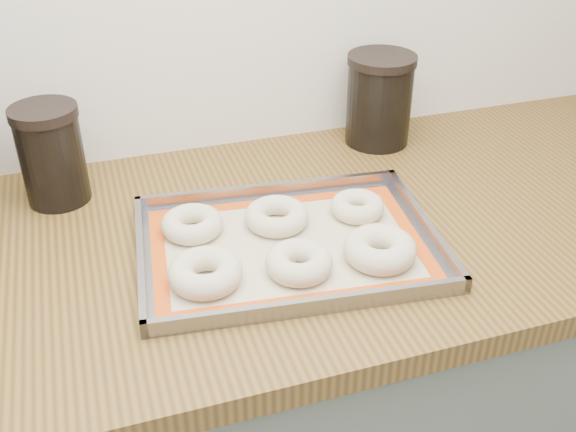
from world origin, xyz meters
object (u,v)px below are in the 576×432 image
object	(u,v)px
bagel_front_right	(380,249)
bagel_front_mid	(299,262)
bagel_front_left	(205,273)
bagel_back_right	(357,207)
bagel_back_mid	(277,216)
baking_tray	(288,245)
bagel_back_left	(192,224)
canister_right	(379,99)
canister_mid	(52,154)

from	to	relation	value
bagel_front_right	bagel_front_mid	bearing A→B (deg)	176.40
bagel_front_left	bagel_front_mid	distance (m)	0.14
bagel_back_right	bagel_back_mid	bearing A→B (deg)	175.12
baking_tray	bagel_back_left	bearing A→B (deg)	148.36
bagel_back_left	bagel_back_right	bearing A→B (deg)	-6.49
bagel_front_mid	bagel_back_left	size ratio (longest dim) A/B	1.01
baking_tray	canister_right	bearing A→B (deg)	46.76
bagel_front_left	baking_tray	bearing A→B (deg)	20.44
bagel_back_left	canister_right	distance (m)	0.48
bagel_back_mid	canister_mid	size ratio (longest dim) A/B	0.60
bagel_front_left	bagel_back_mid	distance (m)	0.18
bagel_back_left	bagel_front_left	bearing A→B (deg)	-93.11
bagel_front_mid	bagel_front_right	bearing A→B (deg)	-3.60
canister_right	bagel_back_right	bearing A→B (deg)	-120.57
baking_tray	bagel_back_left	xyz separation A→B (m)	(-0.13, 0.08, 0.01)
bagel_front_left	canister_mid	world-z (taller)	canister_mid
bagel_front_right	bagel_back_right	distance (m)	0.13
bagel_front_left	bagel_front_right	bearing A→B (deg)	-5.43
bagel_front_mid	bagel_back_mid	distance (m)	0.13
bagel_front_left	bagel_back_right	bearing A→B (deg)	20.46
bagel_back_right	canister_right	xyz separation A→B (m)	(0.15, 0.26, 0.07)
bagel_front_right	bagel_back_left	distance (m)	0.30
baking_tray	canister_mid	bearing A→B (deg)	141.17
canister_mid	bagel_back_right	bearing A→B (deg)	-24.65
bagel_front_mid	canister_mid	world-z (taller)	canister_mid
baking_tray	bagel_front_right	size ratio (longest dim) A/B	4.47
bagel_front_right	bagel_back_mid	xyz separation A→B (m)	(-0.12, 0.14, -0.00)
bagel_back_mid	bagel_front_mid	bearing A→B (deg)	-92.94
bagel_front_left	bagel_back_mid	bearing A→B (deg)	39.13
bagel_back_left	canister_right	bearing A→B (deg)	28.02
bagel_back_left	canister_mid	size ratio (longest dim) A/B	0.57
baking_tray	bagel_front_left	distance (m)	0.15
bagel_back_right	bagel_front_left	bearing A→B (deg)	-159.54
bagel_front_left	canister_mid	xyz separation A→B (m)	(-0.19, 0.32, 0.06)
bagel_front_left	canister_mid	size ratio (longest dim) A/B	0.63
bagel_front_left	bagel_back_left	distance (m)	0.14
bagel_back_mid	bagel_back_right	distance (m)	0.14
baking_tray	canister_right	size ratio (longest dim) A/B	2.73
bagel_back_left	bagel_back_mid	bearing A→B (deg)	-8.11
bagel_back_left	canister_mid	xyz separation A→B (m)	(-0.20, 0.19, 0.07)
bagel_front_left	canister_right	size ratio (longest dim) A/B	0.60
canister_right	baking_tray	bearing A→B (deg)	-133.24
baking_tray	bagel_front_right	world-z (taller)	bagel_front_right
bagel_front_right	canister_right	size ratio (longest dim) A/B	0.61
bagel_back_mid	baking_tray	bearing A→B (deg)	-91.08
bagel_front_mid	canister_mid	size ratio (longest dim) A/B	0.58
canister_mid	bagel_back_left	bearing A→B (deg)	-42.98
bagel_front_right	canister_right	xyz separation A→B (m)	(0.17, 0.39, 0.07)
baking_tray	bagel_back_right	distance (m)	0.15
bagel_front_right	bagel_back_left	xyz separation A→B (m)	(-0.25, 0.16, -0.00)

